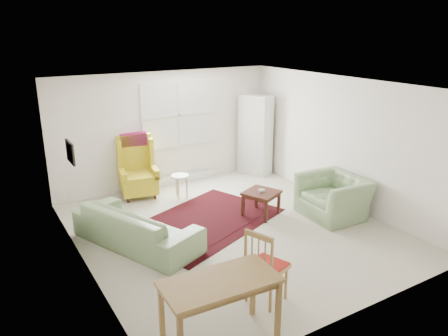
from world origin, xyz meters
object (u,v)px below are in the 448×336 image
wingback_chair (138,167)px  sofa (136,219)px  armchair (334,193)px  stool (180,186)px  desk_chair (267,265)px  coffee_table (261,203)px  desk (220,312)px  cabinet (255,135)px

wingback_chair → sofa: bearing=-100.9°
armchair → wingback_chair: bearing=-132.3°
armchair → stool: armchair is taller
desk_chair → wingback_chair: bearing=-18.8°
sofa → desk_chair: bearing=178.4°
wingback_chair → coffee_table: 2.68m
stool → desk_chair: desk_chair is taller
desk → desk_chair: size_ratio=1.24×
armchair → desk_chair: 3.06m
stool → desk_chair: (-0.61, -3.80, 0.27)m
stool → desk: bearing=-110.0°
wingback_chair → stool: bearing=-25.3°
coffee_table → desk: (-2.43, -2.60, 0.16)m
sofa → desk_chair: 2.48m
sofa → stool: sofa is taller
wingback_chair → desk_chair: size_ratio=1.25×
coffee_table → cabinet: (1.32, 2.10, 0.70)m
cabinet → desk_chair: 5.17m
wingback_chair → coffee_table: wingback_chair is taller
armchair → stool: 3.08m
desk → desk_chair: desk_chair is taller
wingback_chair → coffee_table: bearing=-42.0°
armchair → desk_chair: desk_chair is taller
sofa → wingback_chair: wingback_chair is taller
coffee_table → wingback_chair: bearing=127.5°
wingback_chair → cabinet: (2.93, 0.00, 0.30)m
cabinet → desk: (-3.75, -4.70, -0.54)m
wingback_chair → stool: size_ratio=2.59×
wingback_chair → cabinet: 2.95m
armchair → stool: bearing=-135.0°
armchair → coffee_table: 1.36m
wingback_chair → cabinet: bearing=10.5°
cabinet → stool: bearing=170.0°
desk_chair → armchair: bearing=-80.4°
stool → desk_chair: 3.86m
coffee_table → desk: 3.56m
armchair → coffee_table: armchair is taller
sofa → stool: bearing=-67.6°
sofa → cabinet: bearing=-84.2°
armchair → desk_chair: (-2.66, -1.52, 0.06)m
cabinet → armchair: bearing=-116.4°
cabinet → desk: bearing=-151.5°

